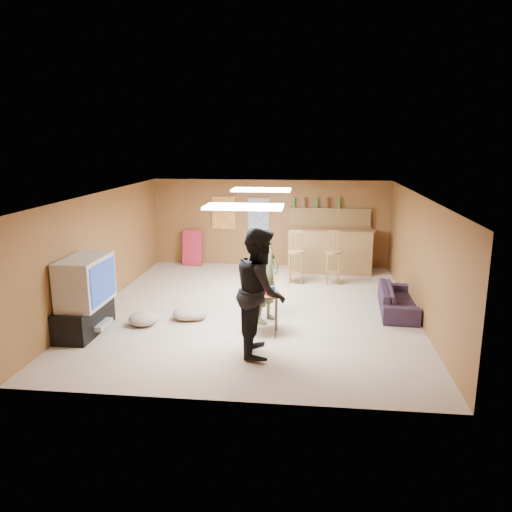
# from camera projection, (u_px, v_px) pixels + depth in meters

# --- Properties ---
(ground) EXTENTS (7.00, 7.00, 0.00)m
(ground) POSITION_uv_depth(u_px,v_px,m) (255.00, 309.00, 9.60)
(ground) COLOR tan
(ground) RESTS_ON ground
(ceiling) EXTENTS (6.00, 7.00, 0.02)m
(ceiling) POSITION_uv_depth(u_px,v_px,m) (255.00, 195.00, 9.10)
(ceiling) COLOR silver
(ceiling) RESTS_ON ground
(wall_back) EXTENTS (6.00, 0.02, 2.20)m
(wall_back) POSITION_uv_depth(u_px,v_px,m) (270.00, 223.00, 12.74)
(wall_back) COLOR brown
(wall_back) RESTS_ON ground
(wall_front) EXTENTS (6.00, 0.02, 2.20)m
(wall_front) POSITION_uv_depth(u_px,v_px,m) (222.00, 317.00, 5.96)
(wall_front) COLOR brown
(wall_front) RESTS_ON ground
(wall_left) EXTENTS (0.02, 7.00, 2.20)m
(wall_left) POSITION_uv_depth(u_px,v_px,m) (101.00, 249.00, 9.67)
(wall_left) COLOR brown
(wall_left) RESTS_ON ground
(wall_right) EXTENTS (0.02, 7.00, 2.20)m
(wall_right) POSITION_uv_depth(u_px,v_px,m) (419.00, 257.00, 9.03)
(wall_right) COLOR brown
(wall_right) RESTS_ON ground
(tv_stand) EXTENTS (0.55, 1.30, 0.50)m
(tv_stand) POSITION_uv_depth(u_px,v_px,m) (84.00, 318.00, 8.38)
(tv_stand) COLOR black
(tv_stand) RESTS_ON ground
(dvd_box) EXTENTS (0.35, 0.50, 0.08)m
(dvd_box) POSITION_uv_depth(u_px,v_px,m) (97.00, 324.00, 8.38)
(dvd_box) COLOR #B2B2B7
(dvd_box) RESTS_ON tv_stand
(tv_body) EXTENTS (0.60, 1.10, 0.80)m
(tv_body) POSITION_uv_depth(u_px,v_px,m) (85.00, 281.00, 8.23)
(tv_body) COLOR #B2B2B7
(tv_body) RESTS_ON tv_stand
(tv_screen) EXTENTS (0.02, 0.95, 0.65)m
(tv_screen) POSITION_uv_depth(u_px,v_px,m) (103.00, 282.00, 8.19)
(tv_screen) COLOR navy
(tv_screen) RESTS_ON tv_body
(bar_counter) EXTENTS (2.00, 0.60, 1.10)m
(bar_counter) POSITION_uv_depth(u_px,v_px,m) (329.00, 250.00, 12.17)
(bar_counter) COLOR brown
(bar_counter) RESTS_ON ground
(bar_lip) EXTENTS (2.10, 0.12, 0.05)m
(bar_lip) POSITION_uv_depth(u_px,v_px,m) (331.00, 230.00, 11.80)
(bar_lip) COLOR #472916
(bar_lip) RESTS_ON bar_counter
(bar_shelf) EXTENTS (2.00, 0.18, 0.05)m
(bar_shelf) POSITION_uv_depth(u_px,v_px,m) (330.00, 209.00, 12.39)
(bar_shelf) COLOR brown
(bar_shelf) RESTS_ON bar_backing
(bar_backing) EXTENTS (2.00, 0.14, 0.60)m
(bar_backing) POSITION_uv_depth(u_px,v_px,m) (330.00, 221.00, 12.48)
(bar_backing) COLOR brown
(bar_backing) RESTS_ON bar_counter
(poster_left) EXTENTS (0.60, 0.03, 0.85)m
(poster_left) POSITION_uv_depth(u_px,v_px,m) (224.00, 213.00, 12.77)
(poster_left) COLOR #BF3F26
(poster_left) RESTS_ON wall_back
(poster_right) EXTENTS (0.55, 0.03, 0.80)m
(poster_right) POSITION_uv_depth(u_px,v_px,m) (258.00, 213.00, 12.67)
(poster_right) COLOR #334C99
(poster_right) RESTS_ON wall_back
(folding_chair_stack) EXTENTS (0.50, 0.26, 0.91)m
(folding_chair_stack) POSITION_uv_depth(u_px,v_px,m) (193.00, 248.00, 12.90)
(folding_chair_stack) COLOR #BD2339
(folding_chair_stack) RESTS_ON ground
(ceiling_panel_front) EXTENTS (1.20, 0.60, 0.04)m
(ceiling_panel_front) POSITION_uv_depth(u_px,v_px,m) (244.00, 207.00, 7.65)
(ceiling_panel_front) COLOR white
(ceiling_panel_front) RESTS_ON ceiling
(ceiling_panel_back) EXTENTS (1.20, 0.60, 0.04)m
(ceiling_panel_back) POSITION_uv_depth(u_px,v_px,m) (261.00, 190.00, 10.27)
(ceiling_panel_back) COLOR white
(ceiling_panel_back) RESTS_ON ceiling
(person_olive) EXTENTS (0.60, 0.72, 1.68)m
(person_olive) POSITION_uv_depth(u_px,v_px,m) (267.00, 276.00, 8.76)
(person_olive) COLOR #4D5631
(person_olive) RESTS_ON ground
(person_black) EXTENTS (0.82, 1.01, 1.95)m
(person_black) POSITION_uv_depth(u_px,v_px,m) (260.00, 291.00, 7.44)
(person_black) COLOR black
(person_black) RESTS_ON ground
(sofa) EXTENTS (0.76, 1.69, 0.48)m
(sofa) POSITION_uv_depth(u_px,v_px,m) (398.00, 300.00, 9.39)
(sofa) COLOR black
(sofa) RESTS_ON ground
(tray_table) EXTENTS (0.65, 0.58, 0.70)m
(tray_table) POSITION_uv_depth(u_px,v_px,m) (264.00, 314.00, 8.28)
(tray_table) COLOR #472916
(tray_table) RESTS_ON ground
(cup_red_near) EXTENTS (0.09, 0.09, 0.10)m
(cup_red_near) POSITION_uv_depth(u_px,v_px,m) (256.00, 290.00, 8.25)
(cup_red_near) COLOR red
(cup_red_near) RESTS_ON tray_table
(cup_red_far) EXTENTS (0.09, 0.09, 0.12)m
(cup_red_far) POSITION_uv_depth(u_px,v_px,m) (268.00, 292.00, 8.12)
(cup_red_far) COLOR red
(cup_red_far) RESTS_ON tray_table
(cup_blue) EXTENTS (0.08, 0.08, 0.10)m
(cup_blue) POSITION_uv_depth(u_px,v_px,m) (273.00, 289.00, 8.29)
(cup_blue) COLOR #16469D
(cup_blue) RESTS_ON tray_table
(bar_stool_left) EXTENTS (0.40, 0.40, 1.14)m
(bar_stool_left) POSITION_uv_depth(u_px,v_px,m) (296.00, 258.00, 11.23)
(bar_stool_left) COLOR brown
(bar_stool_left) RESTS_ON ground
(bar_stool_right) EXTENTS (0.45, 0.45, 1.26)m
(bar_stool_right) POSITION_uv_depth(u_px,v_px,m) (333.00, 256.00, 11.19)
(bar_stool_right) COLOR brown
(bar_stool_right) RESTS_ON ground
(cushion_near_tv) EXTENTS (0.64, 0.64, 0.23)m
(cushion_near_tv) POSITION_uv_depth(u_px,v_px,m) (187.00, 313.00, 9.02)
(cushion_near_tv) COLOR gray
(cushion_near_tv) RESTS_ON ground
(cushion_mid) EXTENTS (0.50, 0.50, 0.20)m
(cushion_mid) POSITION_uv_depth(u_px,v_px,m) (195.00, 314.00, 9.03)
(cushion_mid) COLOR gray
(cushion_mid) RESTS_ON ground
(cushion_far) EXTENTS (0.66, 0.66, 0.23)m
(cushion_far) POSITION_uv_depth(u_px,v_px,m) (143.00, 319.00, 8.74)
(cushion_far) COLOR gray
(cushion_far) RESTS_ON ground
(bottle_row) EXTENTS (1.20, 0.08, 0.26)m
(bottle_row) POSITION_uv_depth(u_px,v_px,m) (317.00, 203.00, 12.37)
(bottle_row) COLOR #3F7233
(bottle_row) RESTS_ON bar_shelf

